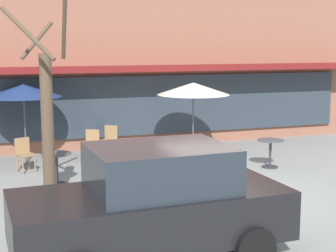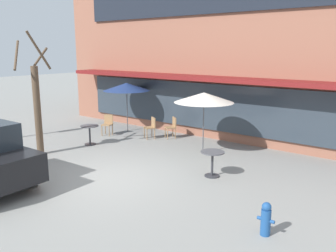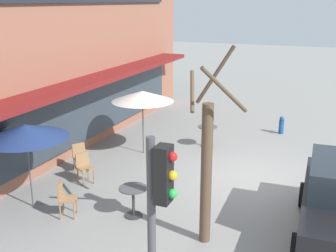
% 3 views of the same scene
% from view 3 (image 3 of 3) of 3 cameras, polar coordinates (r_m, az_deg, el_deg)
% --- Properties ---
extents(ground_plane, '(80.00, 80.00, 0.00)m').
position_cam_3_polar(ground_plane, '(12.84, 11.25, -7.08)').
color(ground_plane, gray).
extents(cafe_table_near_wall, '(0.70, 0.70, 0.76)m').
position_cam_3_polar(cafe_table_near_wall, '(15.24, 5.37, -0.93)').
color(cafe_table_near_wall, '#333338').
rests_on(cafe_table_near_wall, ground).
extents(cafe_table_streetside, '(0.70, 0.70, 0.76)m').
position_cam_3_polar(cafe_table_streetside, '(10.40, -4.73, -9.55)').
color(cafe_table_streetside, '#333338').
rests_on(cafe_table_streetside, ground).
extents(patio_umbrella_green_folded, '(2.10, 2.10, 2.20)m').
position_cam_3_polar(patio_umbrella_green_folded, '(14.15, -3.47, 4.06)').
color(patio_umbrella_green_folded, '#4C4C51').
rests_on(patio_umbrella_green_folded, ground).
extents(patio_umbrella_cream_folded, '(2.10, 2.10, 2.20)m').
position_cam_3_polar(patio_umbrella_cream_folded, '(10.86, -18.72, -0.70)').
color(patio_umbrella_cream_folded, '#4C4C51').
rests_on(patio_umbrella_cream_folded, ground).
extents(cafe_chair_0, '(0.54, 0.54, 0.89)m').
position_cam_3_polar(cafe_chair_0, '(12.43, -11.31, -5.27)').
color(cafe_chair_0, '#9E754C').
rests_on(cafe_chair_0, ground).
extents(cafe_chair_1, '(0.56, 0.56, 0.89)m').
position_cam_3_polar(cafe_chair_1, '(13.25, -11.82, -3.92)').
color(cafe_chair_1, '#9E754C').
rests_on(cafe_chair_1, ground).
extents(cafe_chair_2, '(0.52, 0.52, 0.89)m').
position_cam_3_polar(cafe_chair_2, '(10.65, -13.82, -9.28)').
color(cafe_chair_2, '#9E754C').
rests_on(cafe_chair_2, ground).
extents(street_tree, '(1.23, 1.26, 4.26)m').
position_cam_3_polar(street_tree, '(8.89, 5.30, -5.27)').
color(street_tree, brown).
rests_on(street_tree, ground).
extents(traffic_light_pole, '(0.26, 0.44, 3.40)m').
position_cam_3_polar(traffic_light_pole, '(5.86, -1.38, -11.91)').
color(traffic_light_pole, '#47474C').
rests_on(traffic_light_pole, ground).
extents(fire_hydrant, '(0.36, 0.20, 0.71)m').
position_cam_3_polar(fire_hydrant, '(17.30, 15.12, 0.13)').
color(fire_hydrant, '#1E4C8C').
rests_on(fire_hydrant, ground).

